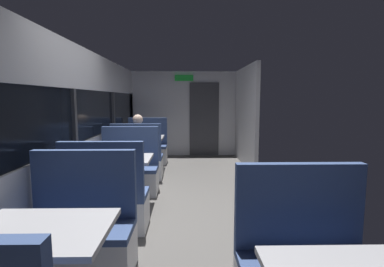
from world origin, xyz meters
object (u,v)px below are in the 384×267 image
dining_table_far_window (143,141)px  bench_far_window_facing_end (138,162)px  bench_mid_window_facing_end (107,203)px  seated_passenger (138,151)px  bench_near_window_facing_entry (80,238)px  dining_table_near_window (40,243)px  dining_table_mid_window (119,165)px  bench_far_window_facing_entry (147,150)px  coffee_cup_primary (143,135)px  bench_mid_window_facing_entry (129,174)px

dining_table_far_window → bench_far_window_facing_end: bench_far_window_facing_end is taller
bench_mid_window_facing_end → seated_passenger: size_ratio=0.87×
bench_near_window_facing_entry → bench_far_window_facing_end: 3.15m
dining_table_near_window → dining_table_mid_window: 2.28m
dining_table_far_window → bench_far_window_facing_entry: bearing=90.0°
seated_passenger → coffee_cup_primary: size_ratio=14.00×
bench_mid_window_facing_end → dining_table_mid_window: bearing=90.0°
bench_near_window_facing_entry → bench_far_window_facing_end: (0.00, 3.15, 0.00)m
bench_far_window_facing_end → dining_table_mid_window: bearing=-90.0°
bench_mid_window_facing_entry → bench_mid_window_facing_end: bearing=-90.0°
bench_mid_window_facing_end → coffee_cup_primary: (0.02, 2.90, 0.46)m
bench_near_window_facing_entry → bench_mid_window_facing_entry: size_ratio=1.00×
bench_far_window_facing_entry → seated_passenger: seated_passenger is taller
bench_far_window_facing_entry → dining_table_far_window: bearing=-90.0°
dining_table_near_window → seated_passenger: seated_passenger is taller
dining_table_mid_window → bench_far_window_facing_entry: (0.00, 2.97, -0.31)m
dining_table_far_window → bench_far_window_facing_entry: bench_far_window_facing_entry is taller
bench_mid_window_facing_entry → seated_passenger: (0.00, 0.95, 0.21)m
bench_near_window_facing_entry → bench_far_window_facing_entry: size_ratio=1.00×
dining_table_far_window → seated_passenger: 0.64m
dining_table_mid_window → bench_far_window_facing_end: size_ratio=0.82×
dining_table_near_window → dining_table_mid_window: (0.00, 2.28, 0.00)m
bench_far_window_facing_end → seated_passenger: size_ratio=0.87×
seated_passenger → bench_near_window_facing_entry: bearing=-90.0°
bench_mid_window_facing_end → bench_far_window_facing_end: (0.00, 2.28, 0.00)m
bench_mid_window_facing_entry → bench_far_window_facing_end: (0.00, 0.88, 0.00)m
dining_table_near_window → bench_near_window_facing_entry: size_ratio=0.82×
bench_mid_window_facing_entry → coffee_cup_primary: (0.02, 1.50, 0.46)m
bench_mid_window_facing_end → dining_table_far_window: bearing=90.0°
dining_table_mid_window → bench_mid_window_facing_entry: (0.00, 0.70, -0.31)m
dining_table_near_window → bench_far_window_facing_entry: size_ratio=0.82×
seated_passenger → coffee_cup_primary: (0.02, 0.56, 0.25)m
bench_near_window_facing_entry → dining_table_mid_window: size_ratio=1.22×
seated_passenger → dining_table_far_window: bearing=90.0°
bench_far_window_facing_entry → coffee_cup_primary: 0.90m
dining_table_far_window → coffee_cup_primary: size_ratio=10.00×
bench_near_window_facing_entry → bench_far_window_facing_entry: 4.55m
bench_near_window_facing_entry → coffee_cup_primary: 3.81m
bench_near_window_facing_entry → bench_mid_window_facing_end: size_ratio=1.00×
bench_far_window_facing_entry → coffee_cup_primary: bearing=-88.3°
bench_near_window_facing_entry → seated_passenger: (0.00, 3.22, 0.21)m
bench_far_window_facing_end → bench_far_window_facing_entry: same height
bench_near_window_facing_entry → seated_passenger: seated_passenger is taller
bench_mid_window_facing_end → bench_far_window_facing_end: bearing=90.0°
dining_table_near_window → coffee_cup_primary: (0.02, 4.48, 0.15)m
dining_table_near_window → bench_near_window_facing_entry: bench_near_window_facing_entry is taller
bench_near_window_facing_entry → seated_passenger: 3.23m
bench_near_window_facing_entry → dining_table_mid_window: bearing=90.0°
dining_table_far_window → dining_table_near_window: bearing=-90.0°
bench_mid_window_facing_end → dining_table_near_window: bearing=-90.0°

